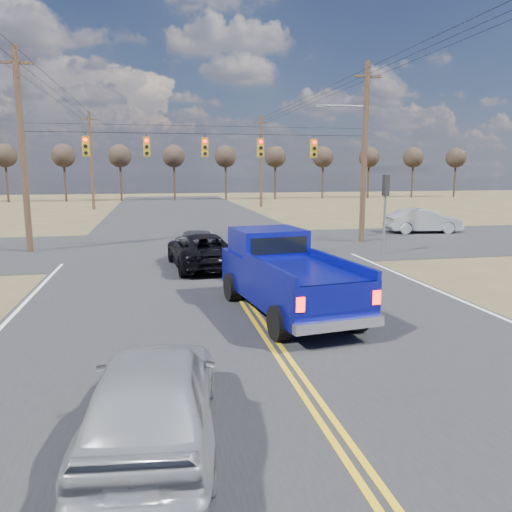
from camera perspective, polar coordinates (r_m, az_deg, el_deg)
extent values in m
plane|color=brown|center=(10.17, 5.07, -14.30)|extent=(160.00, 160.00, 0.00)
cube|color=#28282B|center=(19.52, -3.27, -2.44)|extent=(14.00, 120.00, 0.02)
cube|color=#28282B|center=(27.34, -5.67, 1.08)|extent=(120.00, 12.00, 0.02)
cylinder|color=#473323|center=(27.63, -25.11, 10.71)|extent=(0.32, 0.32, 10.00)
cube|color=#473323|center=(28.07, -25.78, 19.29)|extent=(1.60, 0.12, 0.12)
cylinder|color=#473323|center=(29.33, 12.29, 11.30)|extent=(0.32, 0.32, 10.00)
cube|color=#473323|center=(29.75, 12.60, 19.41)|extent=(1.60, 0.12, 0.12)
cylinder|color=black|center=(27.08, -5.89, 13.73)|extent=(18.00, 0.02, 0.02)
cylinder|color=black|center=(27.11, -5.91, 14.57)|extent=(18.00, 0.02, 0.02)
cube|color=#B28C14|center=(27.11, -18.86, 11.77)|extent=(0.34, 0.24, 1.00)
cylinder|color=#FF0C05|center=(26.99, -18.94, 12.48)|extent=(0.20, 0.06, 0.20)
cylinder|color=black|center=(26.97, -18.90, 11.78)|extent=(0.20, 0.06, 0.20)
cylinder|color=black|center=(26.96, -18.86, 11.09)|extent=(0.20, 0.06, 0.20)
cube|color=black|center=(26.96, -18.96, 12.72)|extent=(0.24, 0.14, 0.03)
cube|color=#B28C14|center=(26.91, -12.38, 12.09)|extent=(0.34, 0.24, 1.00)
cylinder|color=#FF0C05|center=(26.79, -12.41, 12.80)|extent=(0.20, 0.06, 0.20)
cylinder|color=black|center=(26.77, -12.38, 12.10)|extent=(0.20, 0.06, 0.20)
cylinder|color=black|center=(26.76, -12.36, 11.39)|extent=(0.20, 0.06, 0.20)
cube|color=black|center=(26.76, -12.42, 13.04)|extent=(0.24, 0.14, 0.03)
cube|color=#B28C14|center=(27.04, -5.87, 12.25)|extent=(0.34, 0.24, 1.00)
cylinder|color=#FF0C05|center=(26.92, -5.85, 12.96)|extent=(0.20, 0.06, 0.20)
cylinder|color=black|center=(26.90, -5.84, 12.26)|extent=(0.20, 0.06, 0.20)
cylinder|color=black|center=(26.89, -5.82, 11.56)|extent=(0.20, 0.06, 0.20)
cube|color=black|center=(26.90, -5.85, 13.20)|extent=(0.24, 0.14, 0.03)
cube|color=#B28C14|center=(27.50, 0.51, 12.26)|extent=(0.34, 0.24, 1.00)
cylinder|color=#FF0C05|center=(27.38, 0.57, 12.96)|extent=(0.20, 0.06, 0.20)
cylinder|color=black|center=(27.37, 0.57, 12.27)|extent=(0.20, 0.06, 0.20)
cylinder|color=black|center=(27.35, 0.57, 11.58)|extent=(0.20, 0.06, 0.20)
cube|color=black|center=(27.36, 0.59, 13.19)|extent=(0.24, 0.14, 0.03)
cube|color=#B28C14|center=(28.28, 6.61, 12.13)|extent=(0.34, 0.24, 1.00)
cylinder|color=#FF0C05|center=(28.16, 6.71, 12.81)|extent=(0.20, 0.06, 0.20)
cylinder|color=black|center=(28.14, 6.70, 12.14)|extent=(0.20, 0.06, 0.20)
cylinder|color=black|center=(28.13, 6.68, 11.47)|extent=(0.20, 0.06, 0.20)
cube|color=black|center=(28.14, 6.73, 13.03)|extent=(0.24, 0.14, 0.03)
cylinder|color=slate|center=(25.02, 14.45, 3.70)|extent=(0.12, 0.12, 3.20)
cube|color=black|center=(24.90, 14.62, 7.82)|extent=(0.24, 0.34, 1.00)
cylinder|color=slate|center=(28.99, 9.84, 16.56)|extent=(2.80, 0.10, 0.10)
cube|color=slate|center=(28.55, 7.30, 16.62)|extent=(0.55, 0.22, 0.14)
cylinder|color=#473323|center=(55.25, -18.31, 10.26)|extent=(0.32, 0.32, 10.00)
cube|color=#473323|center=(55.48, -18.55, 14.60)|extent=(1.60, 0.12, 0.12)
cylinder|color=#473323|center=(56.12, 0.59, 10.74)|extent=(0.32, 0.32, 10.00)
cube|color=#473323|center=(56.34, 0.59, 15.01)|extent=(1.60, 0.12, 0.12)
cylinder|color=black|center=(27.13, -26.33, 19.83)|extent=(0.02, 58.00, 0.02)
cylinder|color=black|center=(26.98, -24.81, 20.00)|extent=(0.02, 58.00, 0.02)
cylinder|color=black|center=(28.59, 12.11, 20.03)|extent=(0.02, 58.00, 0.02)
cylinder|color=black|center=(28.86, 13.46, 19.88)|extent=(0.02, 58.00, 0.02)
cylinder|color=black|center=(29.15, 14.79, 19.73)|extent=(0.02, 58.00, 0.02)
cylinder|color=#33261C|center=(71.29, -26.59, 7.72)|extent=(0.28, 0.28, 5.50)
sphere|color=#2D231C|center=(71.30, -26.79, 10.24)|extent=(3.00, 3.00, 3.00)
cylinder|color=#33261C|center=(69.82, -20.99, 8.08)|extent=(0.28, 0.28, 5.50)
sphere|color=#2D231C|center=(69.83, -21.15, 10.66)|extent=(3.00, 3.00, 3.00)
cylinder|color=#33261C|center=(69.03, -15.19, 8.37)|extent=(0.28, 0.28, 5.50)
sphere|color=#2D231C|center=(69.04, -15.31, 10.98)|extent=(3.00, 3.00, 3.00)
cylinder|color=#33261C|center=(68.95, -9.32, 8.58)|extent=(0.28, 0.28, 5.50)
sphere|color=#2D231C|center=(68.96, -9.39, 11.20)|extent=(3.00, 3.00, 3.00)
cylinder|color=#33261C|center=(69.58, -3.48, 8.70)|extent=(0.28, 0.28, 5.50)
sphere|color=#2D231C|center=(69.58, -3.51, 11.30)|extent=(3.00, 3.00, 3.00)
cylinder|color=#33261C|center=(70.89, 2.20, 8.73)|extent=(0.28, 0.28, 5.50)
sphere|color=#2D231C|center=(70.90, 2.21, 11.28)|extent=(3.00, 3.00, 3.00)
cylinder|color=#33261C|center=(72.86, 7.62, 8.69)|extent=(0.28, 0.28, 5.50)
sphere|color=#2D231C|center=(72.86, 7.67, 11.16)|extent=(3.00, 3.00, 3.00)
cylinder|color=#33261C|center=(75.42, 12.71, 8.57)|extent=(0.28, 0.28, 5.50)
sphere|color=#2D231C|center=(75.43, 12.80, 10.96)|extent=(3.00, 3.00, 3.00)
cylinder|color=#33261C|center=(78.53, 17.43, 8.41)|extent=(0.28, 0.28, 5.50)
sphere|color=#2D231C|center=(78.54, 17.55, 10.70)|extent=(3.00, 3.00, 3.00)
cylinder|color=#33261C|center=(82.12, 21.76, 8.20)|extent=(0.28, 0.28, 5.50)
sphere|color=#2D231C|center=(82.13, 21.90, 10.40)|extent=(3.00, 3.00, 3.00)
cylinder|color=black|center=(12.32, 2.70, -7.67)|extent=(0.48, 0.94, 0.90)
cylinder|color=black|center=(13.23, 11.34, -6.61)|extent=(0.48, 0.94, 0.90)
cylinder|color=black|center=(15.99, -2.72, -3.55)|extent=(0.48, 0.94, 0.90)
cylinder|color=black|center=(16.70, 4.30, -2.99)|extent=(0.48, 0.94, 0.90)
cube|color=#0D108E|center=(14.36, 3.65, -2.81)|extent=(3.05, 6.30, 1.12)
cube|color=#0D108E|center=(15.68, 1.37, 1.69)|extent=(2.31, 2.17, 0.81)
cube|color=black|center=(14.82, 2.64, 1.21)|extent=(1.78, 0.31, 0.50)
cube|color=#0D108E|center=(12.77, 1.34, -1.32)|extent=(0.62, 3.68, 0.22)
cube|color=#0D108E|center=(13.65, 9.73, -0.73)|extent=(0.62, 3.68, 0.22)
cube|color=#0D108E|center=(11.69, 9.42, -4.76)|extent=(2.23, 0.40, 0.67)
cube|color=silver|center=(11.79, 9.52, -7.75)|extent=(2.30, 0.51, 0.25)
cube|color=#FF0C05|center=(11.23, 5.08, -5.56)|extent=(0.21, 0.09, 0.34)
cube|color=#FF0C05|center=(12.16, 13.61, -4.61)|extent=(0.21, 0.09, 0.34)
imported|color=#9FA0A6|center=(7.97, -11.64, -15.30)|extent=(2.35, 4.85, 1.59)
imported|color=black|center=(21.38, -6.23, 0.62)|extent=(2.93, 5.53, 1.48)
imported|color=silver|center=(19.94, -0.68, -0.23)|extent=(1.42, 4.01, 1.32)
imported|color=#35353A|center=(23.51, -6.72, 1.31)|extent=(2.53, 4.93, 1.37)
imported|color=#9EA1A5|center=(34.81, 18.54, 3.84)|extent=(2.15, 5.03, 1.61)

